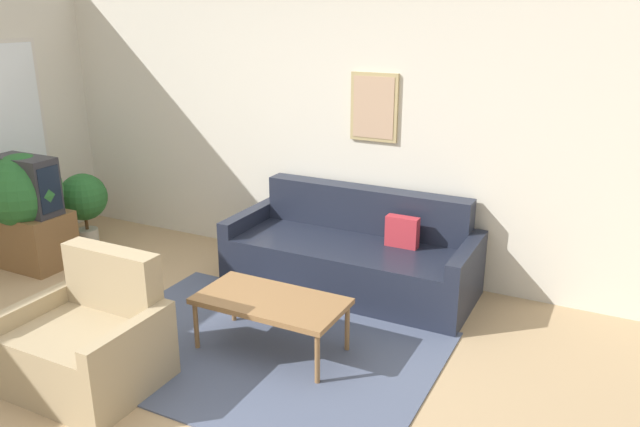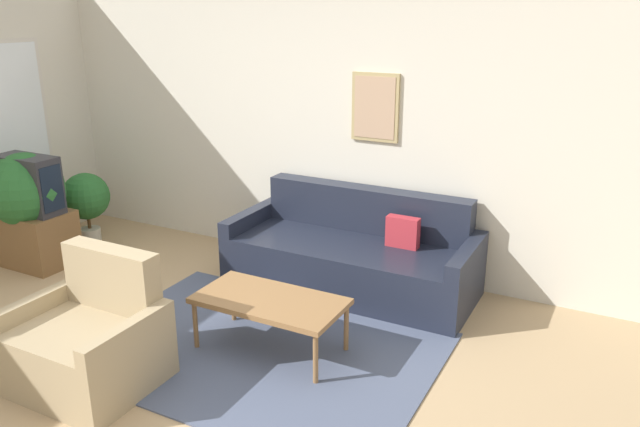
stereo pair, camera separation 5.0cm
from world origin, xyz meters
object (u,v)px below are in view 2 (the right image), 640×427
object	(u,v)px
armchair	(89,342)
coffee_table	(270,303)
potted_plant_tall	(26,192)
couch	(353,256)
tv	(29,184)

from	to	relation	value
armchair	coffee_table	bearing A→B (deg)	33.88
armchair	potted_plant_tall	bearing A→B (deg)	137.04
couch	tv	distance (m)	3.12
tv	coffee_table	bearing A→B (deg)	-6.57
coffee_table	tv	size ratio (longest dim) A/B	1.70
couch	armchair	size ratio (longest dim) A/B	2.38
tv	armchair	bearing A→B (deg)	-31.36
coffee_table	potted_plant_tall	world-z (taller)	potted_plant_tall
coffee_table	armchair	distance (m)	1.24
couch	armchair	world-z (taller)	armchair
armchair	potted_plant_tall	distance (m)	2.40
couch	coffee_table	size ratio (longest dim) A/B	2.03
coffee_table	tv	bearing A→B (deg)	173.43
coffee_table	armchair	bearing A→B (deg)	-133.77
couch	potted_plant_tall	world-z (taller)	potted_plant_tall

